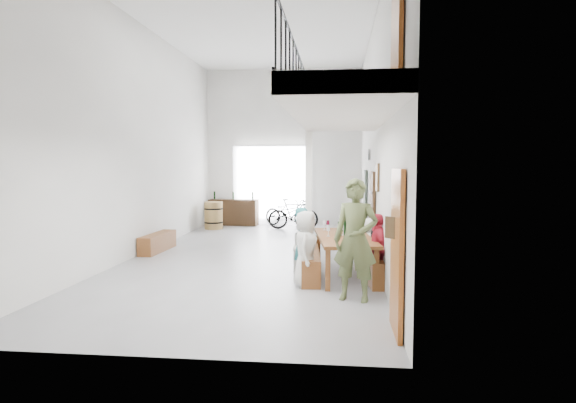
# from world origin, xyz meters

# --- Properties ---
(floor) EXTENTS (12.00, 12.00, 0.00)m
(floor) POSITION_xyz_m (0.00, 0.00, 0.00)
(floor) COLOR gray
(floor) RESTS_ON ground
(room_walls) EXTENTS (12.00, 12.00, 12.00)m
(room_walls) POSITION_xyz_m (0.00, 0.00, 3.55)
(room_walls) COLOR white
(room_walls) RESTS_ON ground
(gateway_portal) EXTENTS (2.80, 0.08, 2.80)m
(gateway_portal) POSITION_xyz_m (-0.40, 5.94, 1.40)
(gateway_portal) COLOR white
(gateway_portal) RESTS_ON ground
(right_wall_decor) EXTENTS (0.07, 8.28, 5.07)m
(right_wall_decor) POSITION_xyz_m (2.70, -1.87, 1.74)
(right_wall_decor) COLOR #924A1A
(right_wall_decor) RESTS_ON ground
(balcony) EXTENTS (1.52, 5.62, 4.00)m
(balcony) POSITION_xyz_m (1.98, -3.13, 2.96)
(balcony) COLOR white
(balcony) RESTS_ON ground
(tasting_table) EXTENTS (1.26, 2.51, 0.79)m
(tasting_table) POSITION_xyz_m (2.08, -1.88, 0.71)
(tasting_table) COLOR brown
(tasting_table) RESTS_ON ground
(bench_inner) EXTENTS (0.49, 2.12, 0.48)m
(bench_inner) POSITION_xyz_m (1.43, -1.86, 0.24)
(bench_inner) COLOR brown
(bench_inner) RESTS_ON ground
(bench_wall) EXTENTS (0.47, 2.08, 0.47)m
(bench_wall) POSITION_xyz_m (2.57, -1.90, 0.24)
(bench_wall) COLOR brown
(bench_wall) RESTS_ON ground
(tableware) EXTENTS (0.63, 1.16, 0.35)m
(tableware) POSITION_xyz_m (2.03, -1.63, 0.93)
(tableware) COLOR black
(tableware) RESTS_ON tasting_table
(side_bench) EXTENTS (0.41, 1.59, 0.44)m
(side_bench) POSITION_xyz_m (-2.50, 0.37, 0.22)
(side_bench) COLOR brown
(side_bench) RESTS_ON ground
(oak_barrel) EXTENTS (0.62, 0.62, 0.91)m
(oak_barrel) POSITION_xyz_m (-2.19, 4.56, 0.46)
(oak_barrel) COLOR olive
(oak_barrel) RESTS_ON ground
(serving_counter) EXTENTS (1.76, 0.62, 0.91)m
(serving_counter) POSITION_xyz_m (-1.75, 5.65, 0.46)
(serving_counter) COLOR #3D2614
(serving_counter) RESTS_ON ground
(counter_bottles) EXTENTS (1.48, 0.25, 0.28)m
(counter_bottles) POSITION_xyz_m (-1.75, 5.65, 1.05)
(counter_bottles) COLOR black
(counter_bottles) RESTS_ON serving_counter
(guest_left_a) EXTENTS (0.48, 0.69, 1.34)m
(guest_left_a) POSITION_xyz_m (1.39, -2.67, 0.67)
(guest_left_a) COLOR silver
(guest_left_a) RESTS_ON ground
(guest_left_b) EXTENTS (0.34, 0.50, 1.35)m
(guest_left_b) POSITION_xyz_m (1.30, -2.07, 0.67)
(guest_left_b) COLOR #216D70
(guest_left_b) RESTS_ON ground
(guest_left_c) EXTENTS (0.51, 0.59, 1.04)m
(guest_left_c) POSITION_xyz_m (1.25, -1.53, 0.52)
(guest_left_c) COLOR silver
(guest_left_c) RESTS_ON ground
(guest_left_d) EXTENTS (0.42, 0.72, 1.11)m
(guest_left_d) POSITION_xyz_m (1.26, -0.90, 0.56)
(guest_left_d) COLOR #216D70
(guest_left_d) RESTS_ON ground
(guest_right_a) EXTENTS (0.44, 0.79, 1.28)m
(guest_right_a) POSITION_xyz_m (2.66, -2.43, 0.64)
(guest_right_a) COLOR #AE1D2F
(guest_right_a) RESTS_ON ground
(guest_right_b) EXTENTS (0.60, 1.00, 1.02)m
(guest_right_b) POSITION_xyz_m (2.71, -1.80, 0.51)
(guest_right_b) COLOR black
(guest_right_b) RESTS_ON ground
(guest_right_c) EXTENTS (0.41, 0.57, 1.07)m
(guest_right_c) POSITION_xyz_m (2.60, -1.26, 0.54)
(guest_right_c) COLOR silver
(guest_right_c) RESTS_ON ground
(host_standing) EXTENTS (0.81, 0.64, 1.94)m
(host_standing) POSITION_xyz_m (2.23, -3.48, 0.97)
(host_standing) COLOR #4A552F
(host_standing) RESTS_ON ground
(potted_plant) EXTENTS (0.43, 0.41, 0.38)m
(potted_plant) POSITION_xyz_m (2.45, 0.72, 0.19)
(potted_plant) COLOR #224E1D
(potted_plant) RESTS_ON ground
(bicycle_near) EXTENTS (1.89, 1.35, 0.94)m
(bicycle_near) POSITION_xyz_m (0.18, 5.53, 0.47)
(bicycle_near) COLOR black
(bicycle_near) RESTS_ON ground
(bicycle_far) EXTENTS (1.72, 0.68, 1.01)m
(bicycle_far) POSITION_xyz_m (0.46, 4.83, 0.50)
(bicycle_far) COLOR black
(bicycle_far) RESTS_ON ground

